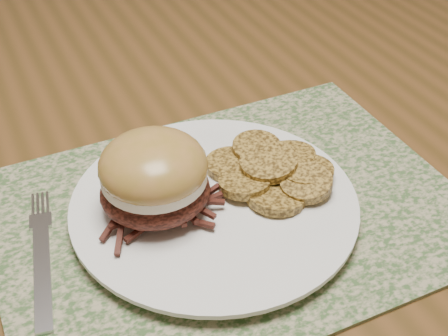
% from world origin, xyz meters
% --- Properties ---
extents(placemat, '(0.45, 0.33, 0.00)m').
position_xyz_m(placemat, '(0.21, -0.21, 0.75)').
color(placemat, '#3C5A2E').
rests_on(placemat, dining_table).
extents(dinner_plate, '(0.26, 0.26, 0.02)m').
position_xyz_m(dinner_plate, '(0.19, -0.20, 0.76)').
color(dinner_plate, white).
rests_on(dinner_plate, placemat).
extents(pork_sandwich, '(0.11, 0.11, 0.08)m').
position_xyz_m(pork_sandwich, '(0.14, -0.19, 0.81)').
color(pork_sandwich, black).
rests_on(pork_sandwich, dinner_plate).
extents(roasted_potatoes, '(0.14, 0.14, 0.03)m').
position_xyz_m(roasted_potatoes, '(0.26, -0.19, 0.78)').
color(roasted_potatoes, olive).
rests_on(roasted_potatoes, dinner_plate).
extents(fork, '(0.05, 0.18, 0.00)m').
position_xyz_m(fork, '(0.03, -0.19, 0.76)').
color(fork, silver).
rests_on(fork, placemat).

